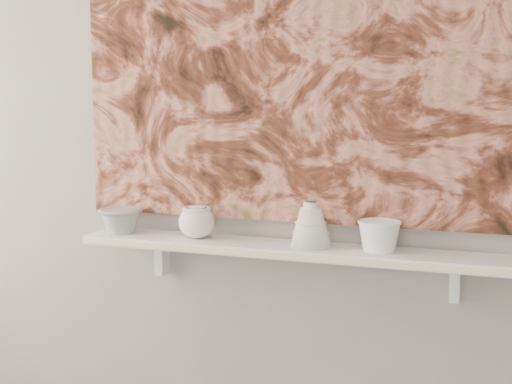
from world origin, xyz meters
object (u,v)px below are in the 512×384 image
at_px(cup_cream, 197,222).
at_px(bell_vessel, 311,224).
at_px(painting, 301,48).
at_px(shelf, 293,250).
at_px(bowl_white, 379,236).
at_px(bowl_grey, 121,220).

height_order(cup_cream, bell_vessel, bell_vessel).
height_order(painting, bell_vessel, painting).
distance_m(shelf, cup_cream, 0.33).
distance_m(painting, cup_cream, 0.65).
bearing_deg(shelf, bell_vessel, 0.00).
bearing_deg(bowl_white, cup_cream, 180.00).
xyz_separation_m(cup_cream, bowl_white, (0.60, 0.00, -0.01)).
xyz_separation_m(shelf, bowl_white, (0.27, 0.00, 0.06)).
bearing_deg(painting, bell_vessel, -54.16).
xyz_separation_m(painting, bowl_grey, (-0.61, -0.08, -0.57)).
height_order(bowl_grey, bowl_white, bowl_white).
xyz_separation_m(bowl_grey, bowl_white, (0.88, 0.00, 0.00)).
distance_m(shelf, bowl_grey, 0.61).
bearing_deg(bowl_grey, bell_vessel, 0.00).
height_order(shelf, bowl_grey, bowl_grey).
bearing_deg(cup_cream, painting, 13.80).
height_order(painting, cup_cream, painting).
bearing_deg(painting, bowl_grey, -172.50).
relative_size(cup_cream, bowl_white, 0.90).
distance_m(bell_vessel, bowl_white, 0.21).
relative_size(bowl_grey, cup_cream, 1.27).
relative_size(shelf, painting, 0.93).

